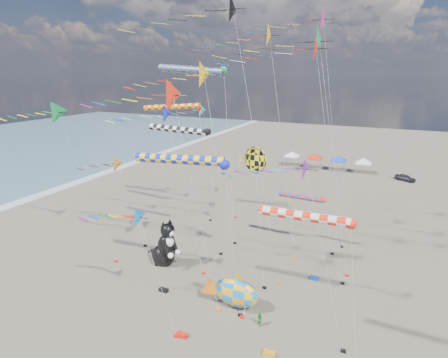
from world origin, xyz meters
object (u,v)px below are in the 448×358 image
at_px(person_adult, 233,301).
at_px(child_blue, 239,305).
at_px(cat_inflatable, 164,242).
at_px(parked_car, 405,178).
at_px(child_green, 259,320).
at_px(fish_inflatable, 235,292).

distance_m(person_adult, child_blue, 0.57).
height_order(person_adult, child_blue, person_adult).
bearing_deg(cat_inflatable, person_adult, -5.68).
xyz_separation_m(person_adult, parked_car, (14.88, 49.46, -0.19)).
bearing_deg(child_green, child_blue, -177.02).
xyz_separation_m(child_green, child_blue, (-2.29, 1.15, -0.06)).
bearing_deg(cat_inflatable, parked_car, 77.68).
distance_m(fish_inflatable, person_adult, 0.83).
height_order(child_green, parked_car, parked_car).
relative_size(cat_inflatable, person_adult, 3.27).
distance_m(person_adult, parked_car, 51.65).
bearing_deg(child_blue, person_adult, 159.02).
xyz_separation_m(fish_inflatable, child_green, (2.70, -1.30, -1.00)).
distance_m(child_green, child_blue, 2.57).
relative_size(person_adult, parked_car, 0.44).
xyz_separation_m(person_adult, child_green, (2.78, -1.03, -0.21)).
xyz_separation_m(child_green, parked_car, (12.11, 50.50, 0.02)).
distance_m(fish_inflatable, child_green, 3.16).
xyz_separation_m(cat_inflatable, child_green, (12.51, -4.92, -2.09)).
bearing_deg(parked_car, person_adult, -171.20).
xyz_separation_m(fish_inflatable, person_adult, (-0.08, -0.26, -0.79)).
height_order(fish_inflatable, child_blue, fish_inflatable).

